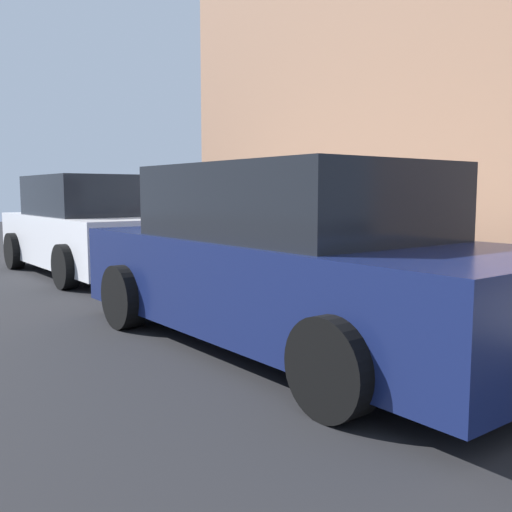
% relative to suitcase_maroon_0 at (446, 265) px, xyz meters
% --- Properties ---
extents(ground_plane, '(40.00, 40.00, 0.00)m').
position_rel_suitcase_maroon_0_xyz_m(ground_plane, '(3.88, 0.81, -0.50)').
color(ground_plane, black).
extents(sidewalk_curb, '(18.00, 5.00, 0.14)m').
position_rel_suitcase_maroon_0_xyz_m(sidewalk_curb, '(3.88, -1.69, -0.43)').
color(sidewalk_curb, '#9E9B93').
rests_on(sidewalk_curb, ground_plane).
extents(suitcase_maroon_0, '(0.44, 0.27, 0.98)m').
position_rel_suitcase_maroon_0_xyz_m(suitcase_maroon_0, '(0.00, 0.00, 0.00)').
color(suitcase_maroon_0, maroon).
rests_on(suitcase_maroon_0, sidewalk_curb).
extents(suitcase_navy_1, '(0.35, 0.19, 0.88)m').
position_rel_suitcase_maroon_0_xyz_m(suitcase_navy_1, '(0.46, -0.08, -0.04)').
color(suitcase_navy_1, navy).
rests_on(suitcase_navy_1, sidewalk_curb).
extents(suitcase_red_2, '(0.43, 0.26, 1.01)m').
position_rel_suitcase_maroon_0_xyz_m(suitcase_red_2, '(0.92, 0.02, 0.03)').
color(suitcase_red_2, red).
rests_on(suitcase_red_2, sidewalk_curb).
extents(suitcase_olive_3, '(0.47, 0.24, 0.87)m').
position_rel_suitcase_maroon_0_xyz_m(suitcase_olive_3, '(1.44, -0.09, -0.03)').
color(suitcase_olive_3, '#59601E').
rests_on(suitcase_olive_3, sidewalk_curb).
extents(suitcase_teal_4, '(0.47, 0.23, 0.94)m').
position_rel_suitcase_maroon_0_xyz_m(suitcase_teal_4, '(1.98, -0.08, -0.01)').
color(suitcase_teal_4, '#0F606B').
rests_on(suitcase_teal_4, sidewalk_curb).
extents(suitcase_silver_5, '(0.46, 0.24, 0.75)m').
position_rel_suitcase_maroon_0_xyz_m(suitcase_silver_5, '(2.51, -0.10, -0.10)').
color(suitcase_silver_5, '#9EA0A8').
rests_on(suitcase_silver_5, sidewalk_curb).
extents(suitcase_black_6, '(0.42, 0.24, 0.78)m').
position_rel_suitcase_maroon_0_xyz_m(suitcase_black_6, '(3.02, -0.03, -0.07)').
color(suitcase_black_6, black).
rests_on(suitcase_black_6, sidewalk_curb).
extents(suitcase_maroon_7, '(0.35, 0.22, 0.98)m').
position_rel_suitcase_maroon_0_xyz_m(suitcase_maroon_7, '(3.48, -0.05, 0.01)').
color(suitcase_maroon_7, maroon).
rests_on(suitcase_maroon_7, sidewalk_curb).
extents(fire_hydrant, '(0.39, 0.21, 0.82)m').
position_rel_suitcase_maroon_0_xyz_m(fire_hydrant, '(4.28, -0.03, 0.07)').
color(fire_hydrant, '#D89E0C').
rests_on(fire_hydrant, sidewalk_curb).
extents(bollard_post, '(0.15, 0.15, 0.84)m').
position_rel_suitcase_maroon_0_xyz_m(bollard_post, '(4.98, 0.12, 0.06)').
color(bollard_post, '#333338').
rests_on(bollard_post, sidewalk_curb).
extents(parked_car_navy_0, '(4.83, 2.33, 1.60)m').
position_rel_suitcase_maroon_0_xyz_m(parked_car_navy_0, '(-0.29, 2.51, 0.25)').
color(parked_car_navy_0, '#141E4C').
rests_on(parked_car_navy_0, ground_plane).
extents(parked_car_white_1, '(4.41, 2.17, 1.63)m').
position_rel_suitcase_maroon_0_xyz_m(parked_car_white_1, '(5.18, 2.51, 0.26)').
color(parked_car_white_1, silver).
rests_on(parked_car_white_1, ground_plane).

